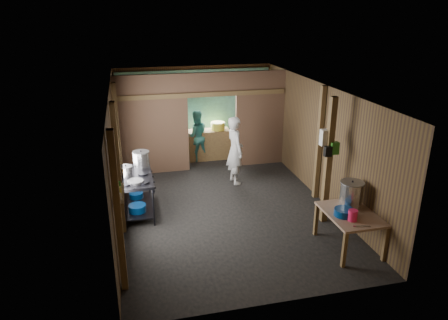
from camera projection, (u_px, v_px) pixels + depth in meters
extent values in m
cube|color=black|center=(222.00, 202.00, 9.42)|extent=(4.50, 7.00, 0.00)
cube|color=#282523|center=(222.00, 88.00, 8.52)|extent=(4.50, 7.00, 0.00)
cube|color=brown|center=(195.00, 111.00, 12.16)|extent=(4.50, 0.00, 2.60)
cube|color=brown|center=(279.00, 227.00, 5.78)|extent=(4.50, 0.00, 2.60)
cube|color=brown|center=(115.00, 156.00, 8.48)|extent=(0.00, 7.00, 2.60)
cube|color=brown|center=(318.00, 141.00, 9.46)|extent=(0.00, 7.00, 2.60)
cube|color=brown|center=(152.00, 125.00, 10.69)|extent=(1.85, 0.10, 2.60)
cube|color=brown|center=(260.00, 119.00, 11.32)|extent=(1.35, 0.10, 2.60)
cube|color=brown|center=(212.00, 84.00, 10.69)|extent=(1.30, 0.10, 0.60)
cube|color=#70C7B8|center=(195.00, 113.00, 12.13)|extent=(4.40, 0.06, 2.50)
cube|color=brown|center=(209.00, 144.00, 12.03)|extent=(1.20, 0.50, 0.85)
cylinder|color=white|center=(203.00, 91.00, 11.92)|extent=(0.20, 0.03, 0.20)
cube|color=brown|center=(118.00, 214.00, 6.12)|extent=(0.10, 0.12, 2.60)
cube|color=brown|center=(118.00, 170.00, 7.77)|extent=(0.10, 0.12, 2.60)
cube|color=brown|center=(118.00, 139.00, 9.59)|extent=(0.10, 0.12, 2.60)
cube|color=brown|center=(319.00, 144.00, 9.26)|extent=(0.10, 0.12, 2.60)
cube|color=brown|center=(328.00, 162.00, 8.19)|extent=(0.12, 0.12, 2.60)
cube|color=brown|center=(203.00, 94.00, 10.67)|extent=(4.40, 0.12, 0.12)
cylinder|color=gray|center=(115.00, 134.00, 8.73)|extent=(0.03, 0.34, 0.34)
cylinder|color=black|center=(116.00, 134.00, 9.13)|extent=(0.03, 0.30, 0.30)
cube|color=brown|center=(119.00, 194.00, 6.55)|extent=(0.14, 0.80, 0.03)
cylinder|color=white|center=(119.00, 197.00, 6.30)|extent=(0.07, 0.07, 0.10)
cylinder|color=gold|center=(119.00, 190.00, 6.53)|extent=(0.08, 0.08, 0.10)
cylinder|color=#28781E|center=(119.00, 185.00, 6.73)|extent=(0.06, 0.06, 0.10)
cube|color=white|center=(326.00, 137.00, 8.08)|extent=(0.22, 0.15, 0.32)
cube|color=#28781E|center=(334.00, 148.00, 8.04)|extent=(0.16, 0.12, 0.24)
cube|color=black|center=(328.00, 151.00, 8.01)|extent=(0.14, 0.10, 0.20)
cylinder|color=navy|center=(137.00, 208.00, 8.63)|extent=(0.36, 0.36, 0.15)
cylinder|color=navy|center=(136.00, 195.00, 9.25)|extent=(0.31, 0.31, 0.12)
cylinder|color=navy|center=(344.00, 212.00, 7.33)|extent=(0.37, 0.37, 0.13)
cylinder|color=#FA205A|center=(353.00, 215.00, 7.16)|extent=(0.19, 0.19, 0.19)
cube|color=silver|center=(362.00, 226.00, 6.98)|extent=(0.30, 0.10, 0.01)
cylinder|color=gold|center=(218.00, 126.00, 11.90)|extent=(0.40, 0.40, 0.22)
imported|color=silver|center=(235.00, 150.00, 10.23)|extent=(0.49, 0.67, 1.70)
imported|color=teal|center=(196.00, 136.00, 11.77)|extent=(0.77, 0.63, 1.46)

